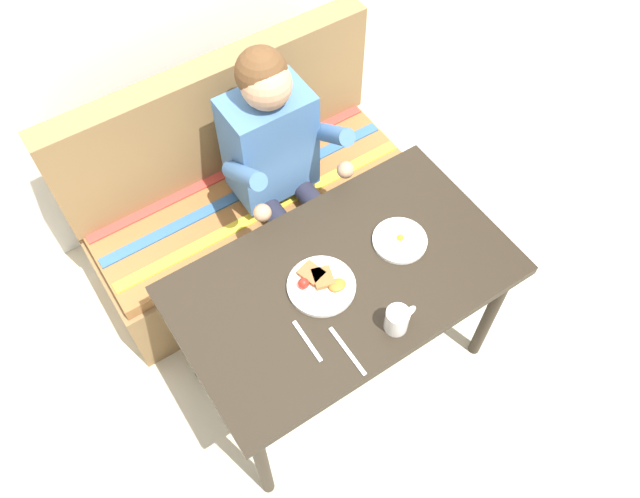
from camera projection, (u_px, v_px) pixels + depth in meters
name	position (u px, v px, depth m)	size (l,w,h in m)	color
ground_plane	(339.00, 361.00, 2.87)	(8.00, 8.00, 0.00)	beige
table	(343.00, 289.00, 2.33)	(1.20, 0.70, 0.73)	black
couch	(246.00, 202.00, 2.95)	(1.44, 0.56, 1.00)	olive
person	(279.00, 158.00, 2.55)	(0.45, 0.61, 1.21)	#41699B
plate_breakfast	(321.00, 284.00, 2.23)	(0.24, 0.24, 0.05)	white
plate_eggs	(400.00, 240.00, 2.34)	(0.20, 0.20, 0.04)	white
coffee_mug	(397.00, 319.00, 2.11)	(0.12, 0.08, 0.10)	white
fork	(307.00, 341.00, 2.12)	(0.01, 0.17, 0.01)	silver
knife	(347.00, 351.00, 2.10)	(0.01, 0.20, 0.01)	silver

